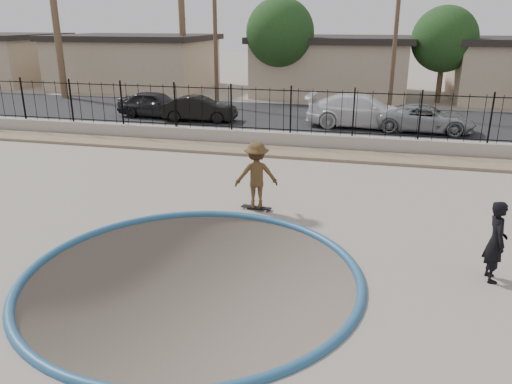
{
  "coord_description": "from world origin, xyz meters",
  "views": [
    {
      "loc": [
        3.45,
        -9.52,
        4.98
      ],
      "look_at": [
        0.61,
        2.0,
        0.87
      ],
      "focal_mm": 35.0,
      "sensor_mm": 36.0,
      "label": 1
    }
  ],
  "objects": [
    {
      "name": "skateboard",
      "position": [
        0.37,
        3.0,
        0.06
      ],
      "size": [
        0.86,
        0.3,
        0.07
      ],
      "rotation": [
        0.0,
        0.0,
        -0.1
      ],
      "color": "black",
      "rests_on": "ground"
    },
    {
      "name": "utility_pole_mid",
      "position": [
        4.0,
        19.0,
        4.96
      ],
      "size": [
        1.7,
        0.24,
        9.5
      ],
      "color": "#473323",
      "rests_on": "ground"
    },
    {
      "name": "car_c",
      "position": [
        2.68,
        15.0,
        0.81
      ],
      "size": [
        5.39,
        2.27,
        1.55
      ],
      "primitive_type": "imported",
      "rotation": [
        0.0,
        0.0,
        1.55
      ],
      "color": "silver",
      "rests_on": "street"
    },
    {
      "name": "car_b",
      "position": [
        -5.47,
        14.51,
        0.66
      ],
      "size": [
        3.9,
        1.61,
        1.25
      ],
      "primitive_type": "imported",
      "rotation": [
        0.0,
        0.0,
        1.65
      ],
      "color": "black",
      "rests_on": "street"
    },
    {
      "name": "coping_ring",
      "position": [
        0.0,
        -1.0,
        0.0
      ],
      "size": [
        7.04,
        7.04,
        0.2
      ],
      "primitive_type": "torus",
      "color": "#245177",
      "rests_on": "ground"
    },
    {
      "name": "street_tree_mid",
      "position": [
        7.0,
        24.0,
        3.84
      ],
      "size": [
        3.96,
        3.96,
        5.83
      ],
      "color": "#473323",
      "rests_on": "ground"
    },
    {
      "name": "house_west",
      "position": [
        -15.0,
        26.5,
        1.97
      ],
      "size": [
        11.6,
        8.6,
        3.9
      ],
      "color": "tan",
      "rests_on": "ground"
    },
    {
      "name": "car_d",
      "position": [
        5.57,
        14.61,
        0.65
      ],
      "size": [
        4.51,
        2.26,
        1.23
      ],
      "primitive_type": "imported",
      "rotation": [
        0.0,
        0.0,
        1.52
      ],
      "color": "gray",
      "rests_on": "street"
    },
    {
      "name": "house_center",
      "position": [
        0.0,
        26.5,
        1.97
      ],
      "size": [
        10.6,
        8.6,
        3.9
      ],
      "color": "tan",
      "rests_on": "ground"
    },
    {
      "name": "street_tree_left",
      "position": [
        -3.0,
        23.0,
        4.19
      ],
      "size": [
        4.32,
        4.32,
        6.36
      ],
      "color": "#473323",
      "rests_on": "ground"
    },
    {
      "name": "utility_pole_left",
      "position": [
        -6.0,
        19.0,
        4.7
      ],
      "size": [
        1.7,
        0.24,
        9.0
      ],
      "color": "#473323",
      "rests_on": "ground"
    },
    {
      "name": "fence",
      "position": [
        0.0,
        10.3,
        1.5
      ],
      "size": [
        40.0,
        0.04,
        1.8
      ],
      "color": "black",
      "rests_on": "retaining_wall"
    },
    {
      "name": "videographer",
      "position": [
        5.9,
        0.33,
        0.84
      ],
      "size": [
        0.45,
        0.64,
        1.68
      ],
      "primitive_type": "imported",
      "rotation": [
        0.0,
        0.0,
        1.65
      ],
      "color": "black",
      "rests_on": "ground"
    },
    {
      "name": "skater",
      "position": [
        0.37,
        3.0,
        0.91
      ],
      "size": [
        1.32,
        1.0,
        1.81
      ],
      "primitive_type": "imported",
      "rotation": [
        0.0,
        0.0,
        3.46
      ],
      "color": "brown",
      "rests_on": "ground"
    },
    {
      "name": "rock_strip",
      "position": [
        0.0,
        9.2,
        0.06
      ],
      "size": [
        42.0,
        1.6,
        0.11
      ],
      "primitive_type": "cube",
      "color": "#927B60",
      "rests_on": "ground"
    },
    {
      "name": "street",
      "position": [
        0.0,
        17.0,
        0.02
      ],
      "size": [
        90.0,
        8.0,
        0.04
      ],
      "primitive_type": "cube",
      "color": "black",
      "rests_on": "ground"
    },
    {
      "name": "bowl_pit",
      "position": [
        0.0,
        -1.0,
        0.0
      ],
      "size": [
        6.84,
        6.84,
        1.8
      ],
      "primitive_type": null,
      "color": "#4C423A",
      "rests_on": "ground"
    },
    {
      "name": "retaining_wall",
      "position": [
        0.0,
        10.3,
        0.3
      ],
      "size": [
        42.0,
        0.45,
        0.6
      ],
      "primitive_type": "cube",
      "color": "gray",
      "rests_on": "ground"
    },
    {
      "name": "ground",
      "position": [
        0.0,
        12.0,
        -1.1
      ],
      "size": [
        120.0,
        120.0,
        2.2
      ],
      "primitive_type": "cube",
      "color": "gray",
      "rests_on": "ground"
    },
    {
      "name": "car_a",
      "position": [
        -8.11,
        15.0,
        0.72
      ],
      "size": [
        4.13,
        1.9,
        1.37
      ],
      "primitive_type": "imported",
      "rotation": [
        0.0,
        0.0,
        1.5
      ],
      "color": "black",
      "rests_on": "street"
    }
  ]
}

